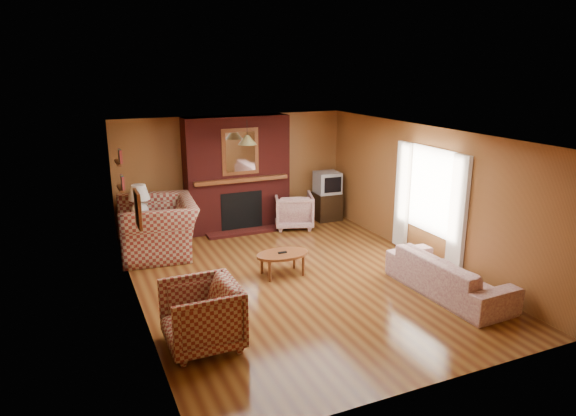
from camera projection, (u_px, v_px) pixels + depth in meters
name	position (u px, v px, depth m)	size (l,w,h in m)	color
floor	(296.00, 279.00, 8.47)	(6.50, 6.50, 0.00)	#4B2510
ceiling	(297.00, 133.00, 7.82)	(6.50, 6.50, 0.00)	white
wall_back	(233.00, 171.00, 11.01)	(6.50, 6.50, 0.00)	brown
wall_front	(428.00, 287.00, 5.28)	(6.50, 6.50, 0.00)	brown
wall_left	(134.00, 228.00, 7.17)	(6.50, 6.50, 0.00)	brown
wall_right	(424.00, 193.00, 9.11)	(6.50, 6.50, 0.00)	brown
fireplace	(237.00, 174.00, 10.78)	(2.20, 0.82, 2.40)	#4E1411
window_right	(429.00, 200.00, 8.94)	(0.10, 1.85, 2.00)	beige
bookshelf	(120.00, 171.00, 8.74)	(0.09, 0.55, 0.71)	brown
botanical_print	(138.00, 209.00, 6.83)	(0.05, 0.40, 0.50)	brown
pendant_light	(247.00, 140.00, 9.95)	(0.36, 0.36, 0.48)	black
plaid_loveseat	(158.00, 227.00, 9.48)	(1.57, 1.37, 1.02)	maroon
plaid_armchair	(201.00, 315.00, 6.34)	(0.90, 0.92, 0.84)	maroon
floral_sofa	(449.00, 275.00, 7.84)	(2.09, 0.82, 0.61)	beige
floral_armchair	(293.00, 210.00, 11.07)	(0.80, 0.82, 0.75)	beige
coffee_table	(282.00, 256.00, 8.53)	(0.90, 0.56, 0.41)	brown
side_table	(142.00, 234.00, 9.73)	(0.46, 0.46, 0.61)	brown
table_lamp	(139.00, 200.00, 9.55)	(0.40, 0.40, 0.66)	white
tv_stand	(327.00, 206.00, 11.65)	(0.57, 0.52, 0.62)	black
crt_tv	(327.00, 183.00, 11.49)	(0.55, 0.55, 0.48)	#999BA0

